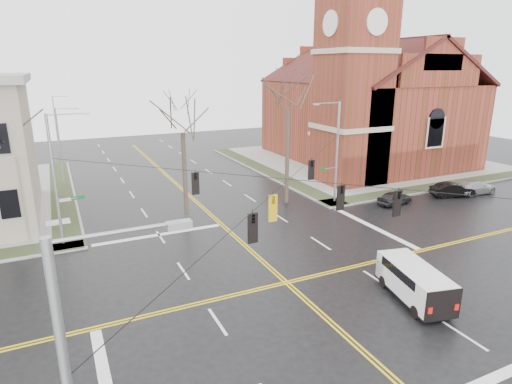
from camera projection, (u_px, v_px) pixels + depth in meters
name	position (u px, v px, depth m)	size (l,w,h in m)	color
ground	(286.00, 283.00, 24.78)	(120.00, 120.00, 0.00)	black
sidewalks	(286.00, 281.00, 24.76)	(80.00, 80.00, 0.17)	gray
road_markings	(286.00, 283.00, 24.78)	(100.00, 100.00, 0.01)	gold
church	(363.00, 96.00, 54.06)	(24.28, 27.48, 27.50)	#602D19
signal_pole_ne	(336.00, 150.00, 38.00)	(2.75, 0.22, 9.00)	gray
signal_pole_nw	(57.00, 176.00, 28.71)	(2.75, 0.22, 9.00)	gray
span_wires	(289.00, 179.00, 23.03)	(23.02, 23.02, 0.03)	black
traffic_signals	(295.00, 196.00, 22.66)	(8.21, 8.26, 1.30)	black
streetlight_north_a	(61.00, 144.00, 43.43)	(2.30, 0.20, 8.00)	gray
streetlight_north_b	(57.00, 122.00, 60.78)	(2.30, 0.20, 8.00)	gray
cargo_van	(412.00, 279.00, 22.87)	(2.97, 5.24, 1.88)	white
parked_car_a	(395.00, 198.00, 38.69)	(1.45, 3.60, 1.23)	black
parked_car_b	(452.00, 190.00, 41.02)	(1.43, 4.11, 1.35)	black
parked_car_c	(474.00, 187.00, 41.97)	(1.89, 4.65, 1.35)	#A2A3A5
tree_nw_far	(4.00, 136.00, 29.04)	(4.00, 4.00, 10.32)	#372C23
tree_nw_near	(182.00, 127.00, 33.65)	(4.00, 4.00, 10.29)	#372C23
tree_ne	(288.00, 101.00, 36.51)	(4.00, 4.00, 12.73)	#372C23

